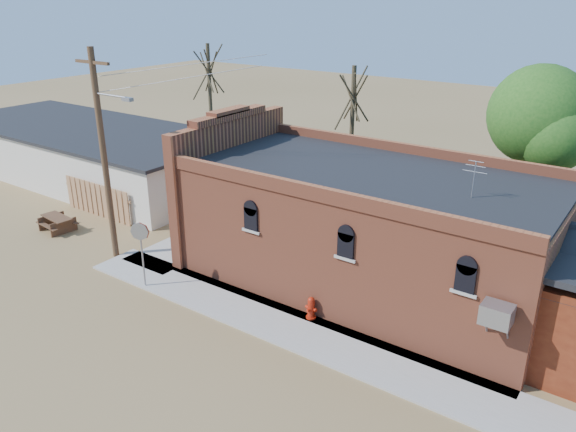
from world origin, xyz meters
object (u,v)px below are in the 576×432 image
Objects in this scene: fire_hydrant at (311,308)px; picnic_table at (57,221)px; stop_sign at (140,238)px; trash_barrel at (232,229)px; brick_bar at (360,226)px; utility_pole at (104,152)px.

picnic_table is at bearing -159.38° from fire_hydrant.
fire_hydrant is at bearing 10.90° from stop_sign.
brick_bar is at bearing -2.37° from trash_barrel.
trash_barrel is 8.72m from picnic_table.
brick_bar is 4.14m from fire_hydrant.
brick_bar reaches higher than trash_barrel.
trash_barrel is at bearing 35.83° from picnic_table.
brick_bar is 7.20m from trash_barrel.
stop_sign is at bearing -140.02° from brick_bar.
trash_barrel is at bearing 58.17° from utility_pole.
brick_bar is 1.82× the size of utility_pole.
utility_pole reaches higher than fire_hydrant.
stop_sign is 6.05m from trash_barrel.
trash_barrel is (-7.10, 3.99, -0.06)m from fire_hydrant.
brick_bar is at bearing 35.89° from stop_sign.
utility_pole is (-9.79, -4.29, 2.43)m from brick_bar.
brick_bar reaches higher than stop_sign.
utility_pole is 10.78× the size of fire_hydrant.
utility_pole is at bearing 155.56° from stop_sign.
picnic_table is at bearing -149.99° from trash_barrel.
utility_pole reaches higher than picnic_table.
utility_pole is 3.33× the size of stop_sign.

